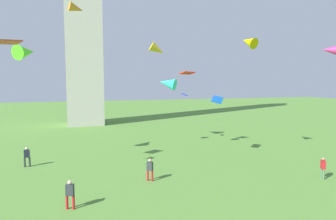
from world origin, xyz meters
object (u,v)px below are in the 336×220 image
at_px(kite_flying_1, 248,42).
at_px(kite_flying_3, 167,83).
at_px(person_4, 27,156).
at_px(kite_flying_5, 76,8).
at_px(kite_flying_10, 217,100).
at_px(kite_flying_0, 187,73).
at_px(person_2, 323,167).
at_px(kite_flying_4, 26,52).
at_px(person_1, 150,168).
at_px(kite_flying_2, 184,95).
at_px(kite_flying_6, 157,50).
at_px(kite_flying_8, 8,42).
at_px(kite_flying_7, 333,50).
at_px(person_3, 70,193).

bearing_deg(kite_flying_1, kite_flying_3, -77.73).
bearing_deg(kite_flying_3, person_4, -27.39).
bearing_deg(person_4, kite_flying_3, -159.19).
bearing_deg(kite_flying_5, kite_flying_10, -113.63).
distance_m(kite_flying_0, kite_flying_10, 4.80).
xyz_separation_m(person_2, person_4, (-21.56, 10.75, 0.04)).
bearing_deg(kite_flying_4, person_1, 176.83).
bearing_deg(kite_flying_1, kite_flying_4, -24.83).
height_order(kite_flying_2, kite_flying_6, kite_flying_6).
height_order(kite_flying_5, kite_flying_8, kite_flying_5).
bearing_deg(kite_flying_8, kite_flying_6, -17.87).
xyz_separation_m(person_4, kite_flying_7, (25.80, -7.35, 9.17)).
xyz_separation_m(person_1, kite_flying_0, (6.36, 8.12, 7.38)).
bearing_deg(kite_flying_3, kite_flying_6, 13.55).
bearing_deg(person_1, kite_flying_0, 92.72).
distance_m(kite_flying_7, kite_flying_10, 10.95).
bearing_deg(kite_flying_0, kite_flying_5, -9.30).
xyz_separation_m(kite_flying_0, kite_flying_3, (-0.36, 5.49, -1.06)).
distance_m(person_4, kite_flying_10, 17.89).
bearing_deg(person_3, kite_flying_5, -74.61).
height_order(kite_flying_0, kite_flying_10, kite_flying_0).
relative_size(person_2, kite_flying_1, 0.84).
xyz_separation_m(person_4, kite_flying_8, (-0.33, -3.70, 9.13)).
bearing_deg(kite_flying_0, person_2, 100.61).
xyz_separation_m(person_2, kite_flying_1, (-1.69, 7.48, 10.22)).
bearing_deg(kite_flying_3, kite_flying_5, -18.66).
xyz_separation_m(kite_flying_8, kite_flying_10, (17.42, 1.26, -4.45)).
bearing_deg(kite_flying_8, kite_flying_7, -38.98).
xyz_separation_m(person_3, kite_flying_5, (0.88, 9.88, 12.74)).
height_order(kite_flying_3, kite_flying_10, kite_flying_3).
xyz_separation_m(person_4, kite_flying_0, (15.47, 1.21, 7.34)).
xyz_separation_m(kite_flying_5, kite_flying_6, (7.12, -0.77, -3.34)).
distance_m(kite_flying_0, kite_flying_6, 4.92).
relative_size(kite_flying_6, kite_flying_10, 1.04).
bearing_deg(person_2, person_1, -80.10).
bearing_deg(kite_flying_1, person_4, -22.55).
height_order(kite_flying_4, kite_flying_10, kite_flying_4).
distance_m(person_1, kite_flying_6, 11.41).
bearing_deg(kite_flying_5, kite_flying_7, -122.01).
bearing_deg(person_4, person_1, 139.75).
bearing_deg(person_4, kite_flying_10, 168.78).
height_order(person_2, person_4, person_4).
bearing_deg(kite_flying_2, kite_flying_3, 87.42).
bearing_deg(person_1, person_3, -109.89).
distance_m(kite_flying_6, kite_flying_7, 15.65).
height_order(kite_flying_0, kite_flying_5, kite_flying_5).
distance_m(person_3, kite_flying_8, 11.78).
xyz_separation_m(kite_flying_2, kite_flying_5, (-12.28, -5.14, 7.80)).
bearing_deg(kite_flying_1, person_1, 5.46).
bearing_deg(kite_flying_3, kite_flying_4, -29.66).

